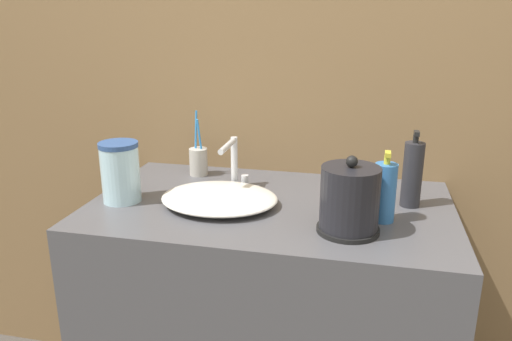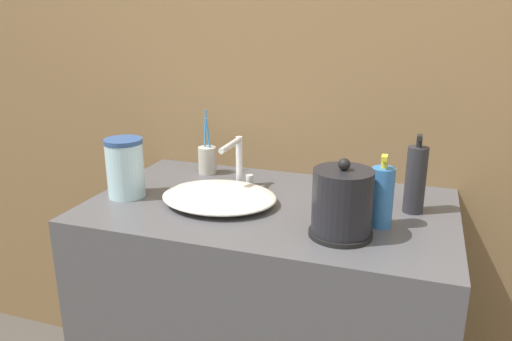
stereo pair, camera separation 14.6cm
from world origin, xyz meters
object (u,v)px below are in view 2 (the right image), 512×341
faucet (238,159)px  shampoo_bottle (416,179)px  lotion_bottle (382,197)px  toothbrush_cup (207,159)px  electric_kettle (342,205)px  water_pitcher (125,168)px

faucet → shampoo_bottle: 0.54m
faucet → shampoo_bottle: size_ratio=0.72×
lotion_bottle → toothbrush_cup: bearing=156.4°
electric_kettle → toothbrush_cup: bearing=145.5°
shampoo_bottle → water_pitcher: 0.86m
faucet → water_pitcher: size_ratio=0.90×
toothbrush_cup → lotion_bottle: size_ratio=1.14×
toothbrush_cup → lotion_bottle: (0.62, -0.27, 0.03)m
faucet → lotion_bottle: (0.46, -0.16, -0.01)m
electric_kettle → shampoo_bottle: size_ratio=0.90×
faucet → shampoo_bottle: (0.54, -0.03, 0.00)m
water_pitcher → electric_kettle: bearing=-6.3°
electric_kettle → shampoo_bottle: shampoo_bottle is taller
shampoo_bottle → water_pitcher: (-0.84, -0.15, -0.01)m
faucet → shampoo_bottle: shampoo_bottle is taller
electric_kettle → faucet: bearing=145.7°
electric_kettle → toothbrush_cup: size_ratio=0.91×
electric_kettle → lotion_bottle: electric_kettle is taller
water_pitcher → toothbrush_cup: bearing=64.0°
faucet → lotion_bottle: size_ratio=0.83×
electric_kettle → lotion_bottle: (0.09, 0.09, 0.00)m
electric_kettle → shampoo_bottle: bearing=53.1°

